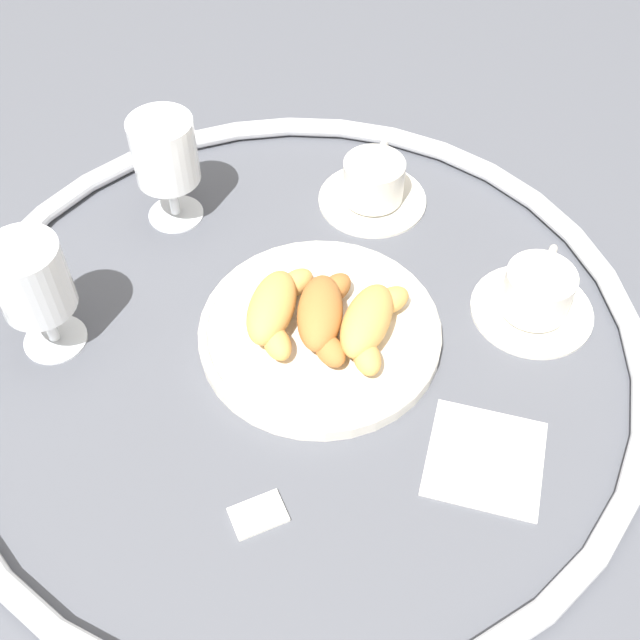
% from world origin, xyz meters
% --- Properties ---
extents(ground_plane, '(2.20, 2.20, 0.00)m').
position_xyz_m(ground_plane, '(0.00, 0.00, 0.00)').
color(ground_plane, '#4C4F56').
extents(table_chrome_rim, '(0.75, 0.75, 0.02)m').
position_xyz_m(table_chrome_rim, '(0.00, 0.00, 0.01)').
color(table_chrome_rim, silver).
rests_on(table_chrome_rim, ground_plane).
extents(pastry_plate, '(0.26, 0.26, 0.02)m').
position_xyz_m(pastry_plate, '(-0.02, 0.02, 0.01)').
color(pastry_plate, silver).
rests_on(pastry_plate, ground_plane).
extents(croissant_large, '(0.13, 0.09, 0.04)m').
position_xyz_m(croissant_large, '(-0.01, -0.02, 0.04)').
color(croissant_large, '#D6994C').
rests_on(croissant_large, pastry_plate).
extents(croissant_small, '(0.12, 0.10, 0.04)m').
position_xyz_m(croissant_small, '(-0.02, 0.02, 0.04)').
color(croissant_small, '#AD6B33').
rests_on(croissant_small, pastry_plate).
extents(croissant_extra, '(0.13, 0.08, 0.04)m').
position_xyz_m(croissant_extra, '(-0.04, 0.07, 0.04)').
color(croissant_extra, '#D6994C').
rests_on(croissant_extra, pastry_plate).
extents(coffee_cup_near, '(0.14, 0.14, 0.06)m').
position_xyz_m(coffee_cup_near, '(-0.18, 0.20, 0.03)').
color(coffee_cup_near, silver).
rests_on(coffee_cup_near, ground_plane).
extents(coffee_cup_far, '(0.14, 0.14, 0.06)m').
position_xyz_m(coffee_cup_far, '(-0.24, -0.04, 0.03)').
color(coffee_cup_far, silver).
rests_on(coffee_cup_far, ground_plane).
extents(juice_glass_left, '(0.08, 0.08, 0.14)m').
position_xyz_m(juice_glass_left, '(0.13, -0.22, 0.09)').
color(juice_glass_left, white).
rests_on(juice_glass_left, ground_plane).
extents(juice_glass_right, '(0.08, 0.08, 0.14)m').
position_xyz_m(juice_glass_right, '(-0.09, -0.23, 0.09)').
color(juice_glass_right, white).
rests_on(juice_glass_right, ground_plane).
extents(sugar_packet, '(0.06, 0.06, 0.01)m').
position_xyz_m(sugar_packet, '(0.19, 0.08, 0.00)').
color(sugar_packet, white).
rests_on(sugar_packet, ground_plane).
extents(folded_napkin, '(0.14, 0.14, 0.01)m').
position_xyz_m(folded_napkin, '(0.02, 0.23, 0.00)').
color(folded_napkin, silver).
rests_on(folded_napkin, ground_plane).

